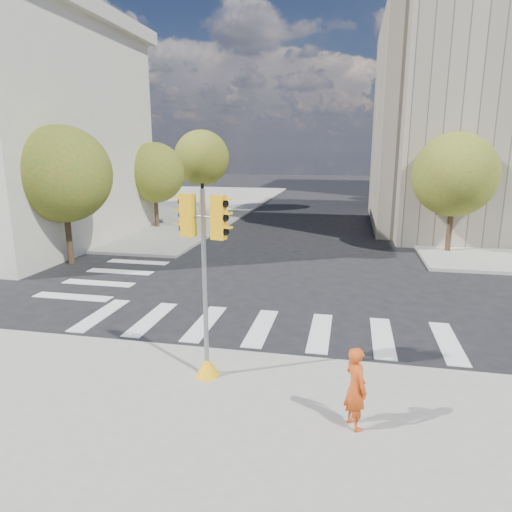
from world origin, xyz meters
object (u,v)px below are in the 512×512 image
at_px(lamp_far, 418,157).
at_px(photographer, 356,388).
at_px(lamp_near, 450,162).
at_px(traffic_signal, 205,299).

relative_size(lamp_far, photographer, 4.97).
distance_m(lamp_near, traffic_signal, 21.50).
bearing_deg(photographer, lamp_near, -46.02).
distance_m(lamp_far, traffic_signal, 34.70).
height_order(lamp_near, photographer, lamp_near).
xyz_separation_m(lamp_far, photographer, (-5.34, -34.84, -3.61)).
bearing_deg(lamp_far, photographer, -98.71).
relative_size(lamp_far, traffic_signal, 1.81).
xyz_separation_m(traffic_signal, photographer, (3.37, -1.35, -1.08)).
height_order(lamp_far, traffic_signal, lamp_far).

